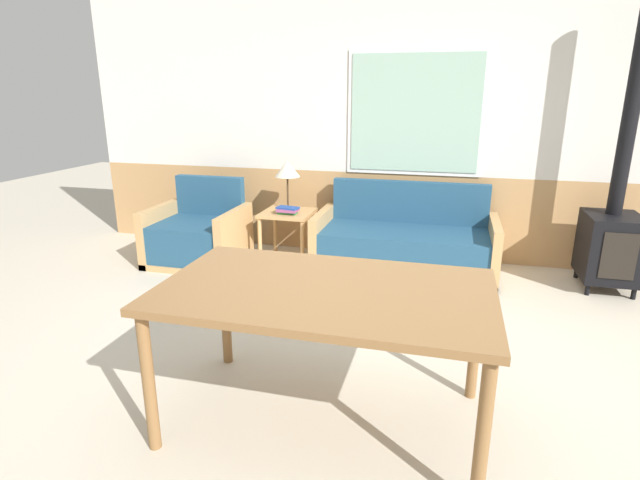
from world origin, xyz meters
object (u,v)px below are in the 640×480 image
(side_table, at_px, (288,220))
(dining_table, at_px, (325,301))
(armchair, at_px, (198,237))
(couch, at_px, (404,245))
(table_lamp, at_px, (287,171))
(wood_stove, at_px, (614,222))

(side_table, xyz_separation_m, dining_table, (1.03, -2.48, 0.27))
(armchair, relative_size, dining_table, 0.55)
(couch, relative_size, table_lamp, 3.39)
(side_table, bearing_deg, armchair, -160.00)
(side_table, distance_m, wood_stove, 2.98)
(couch, height_order, armchair, armchair)
(side_table, relative_size, dining_table, 0.31)
(dining_table, bearing_deg, couch, 85.97)
(couch, relative_size, dining_table, 1.04)
(couch, bearing_deg, table_lamp, 174.38)
(couch, height_order, side_table, couch)
(side_table, xyz_separation_m, wood_stove, (2.97, -0.03, 0.19))
(side_table, height_order, dining_table, dining_table)
(side_table, bearing_deg, couch, -1.52)
(table_lamp, relative_size, dining_table, 0.31)
(armchair, distance_m, side_table, 0.92)
(dining_table, height_order, wood_stove, wood_stove)
(table_lamp, height_order, dining_table, table_lamp)
(dining_table, xyz_separation_m, wood_stove, (1.95, 2.45, -0.08))
(couch, distance_m, armchair, 2.07)
(couch, height_order, table_lamp, table_lamp)
(couch, bearing_deg, wood_stove, 0.11)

